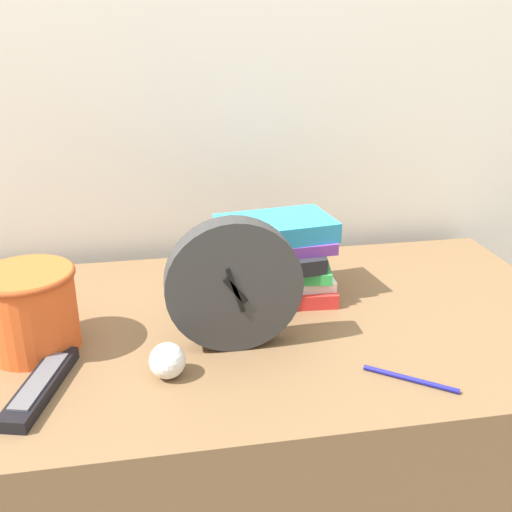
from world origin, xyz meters
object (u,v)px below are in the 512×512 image
Objects in this scene: tv_remote at (41,386)px; pen at (410,379)px; crumpled_paper_ball at (167,361)px; book_stack at (274,258)px; basket at (30,308)px; desk_clock at (234,285)px.

pen is at bearing -7.26° from tv_remote.
crumpled_paper_ball is at bearing 167.85° from pen.
book_stack is at bearing 113.52° from pen.
crumpled_paper_ball is (-0.22, -0.26, -0.05)m from book_stack.
basket is at bearing 160.78° from pen.
tv_remote is (-0.41, -0.26, -0.07)m from book_stack.
pen is (0.25, -0.15, -0.11)m from desk_clock.
pen is (0.59, -0.20, -0.07)m from basket.
crumpled_paper_ball is at bearing -29.86° from basket.
pen is (0.56, -0.07, -0.01)m from tv_remote.
basket reaches higher than pen.
basket is (-0.44, -0.13, -0.00)m from book_stack.
book_stack is 0.46m from basket.
desk_clock is 1.43× the size of basket.
book_stack reaches higher than basket.
desk_clock is at bearing 15.06° from tv_remote.
crumpled_paper_ball is at bearing 2.47° from tv_remote.
tv_remote is at bearing 172.74° from pen.
crumpled_paper_ball is at bearing -147.39° from desk_clock.
book_stack is at bearing 59.72° from desk_clock.
desk_clock reaches higher than book_stack.
desk_clock is 0.16m from crumpled_paper_ball.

